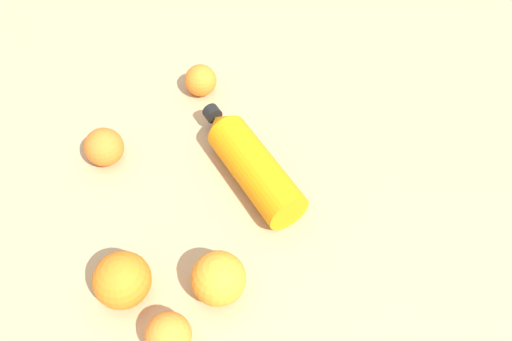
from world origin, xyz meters
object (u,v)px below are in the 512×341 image
object	(u,v)px
water_bottle	(249,162)
orange_3	(104,147)
orange_1	(218,278)
orange_0	(202,80)
orange_2	(122,280)
orange_4	(169,336)

from	to	relation	value
water_bottle	orange_3	bearing A→B (deg)	50.85
orange_1	orange_0	bearing A→B (deg)	-117.99
orange_0	orange_3	xyz separation A→B (m)	(0.23, 0.05, 0.00)
orange_0	orange_2	xyz separation A→B (m)	(0.31, 0.30, 0.01)
orange_0	orange_4	world-z (taller)	orange_4
orange_2	orange_4	xyz separation A→B (m)	(-0.02, 0.10, -0.01)
orange_0	orange_4	size ratio (longest dim) A/B	0.97
orange_0	orange_4	bearing A→B (deg)	53.55
orange_0	orange_2	bearing A→B (deg)	43.60
orange_1	orange_4	size ratio (longest dim) A/B	1.26
water_bottle	orange_3	xyz separation A→B (m)	(0.19, -0.17, -0.00)
orange_0	orange_4	xyz separation A→B (m)	(0.29, 0.40, 0.00)
water_bottle	orange_0	distance (m)	0.22
orange_4	orange_3	bearing A→B (deg)	-100.97
orange_0	orange_1	xyz separation A→B (m)	(0.20, 0.37, 0.01)
orange_0	orange_1	bearing A→B (deg)	62.01
water_bottle	orange_1	bearing A→B (deg)	137.35
water_bottle	orange_1	distance (m)	0.22
water_bottle	orange_2	size ratio (longest dim) A/B	3.18
orange_3	water_bottle	bearing A→B (deg)	137.54
orange_2	orange_3	bearing A→B (deg)	-108.77
water_bottle	orange_0	size ratio (longest dim) A/B	4.32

